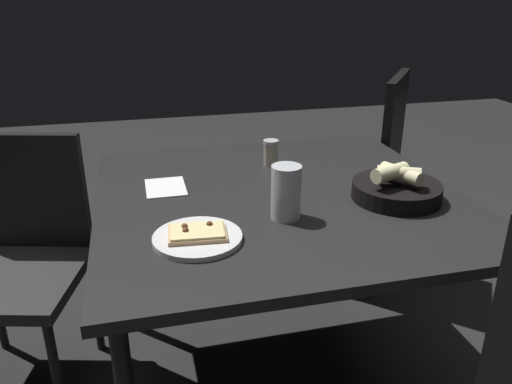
{
  "coord_description": "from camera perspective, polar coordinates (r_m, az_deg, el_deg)",
  "views": [
    {
      "loc": [
        -1.34,
        0.41,
        1.33
      ],
      "look_at": [
        -0.05,
        0.09,
        0.78
      ],
      "focal_mm": 35.35,
      "sensor_mm": 36.0,
      "label": 1
    }
  ],
  "objects": [
    {
      "name": "pizza_plate",
      "position": [
        1.24,
        -6.65,
        -5.04
      ],
      "size": [
        0.22,
        0.22,
        0.04
      ],
      "color": "silver",
      "rests_on": "dining_table"
    },
    {
      "name": "dining_table",
      "position": [
        1.54,
        2.7,
        -2.22
      ],
      "size": [
        1.04,
        1.07,
        0.74
      ],
      "color": "black",
      "rests_on": "ground"
    },
    {
      "name": "chair_near",
      "position": [
        1.88,
        -25.33,
        -5.77
      ],
      "size": [
        0.54,
        0.54,
        0.87
      ],
      "color": "#2B2B2B",
      "rests_on": "ground"
    },
    {
      "name": "chair_spare",
      "position": [
        2.35,
        12.19,
        2.73
      ],
      "size": [
        0.62,
        0.62,
        0.97
      ],
      "color": "black",
      "rests_on": "ground"
    },
    {
      "name": "bread_basket",
      "position": [
        1.51,
        15.57,
        0.4
      ],
      "size": [
        0.26,
        0.26,
        0.11
      ],
      "color": "black",
      "rests_on": "dining_table"
    },
    {
      "name": "beer_glass",
      "position": [
        1.34,
        3.41,
        -0.39
      ],
      "size": [
        0.08,
        0.08,
        0.15
      ],
      "color": "silver",
      "rests_on": "dining_table"
    },
    {
      "name": "pepper_shaker",
      "position": [
        1.74,
        1.69,
        4.32
      ],
      "size": [
        0.05,
        0.05,
        0.09
      ],
      "color": "#BFB299",
      "rests_on": "dining_table"
    },
    {
      "name": "napkin",
      "position": [
        1.58,
        -10.19,
        0.52
      ],
      "size": [
        0.16,
        0.12,
        0.0
      ],
      "color": "white",
      "rests_on": "dining_table"
    }
  ]
}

